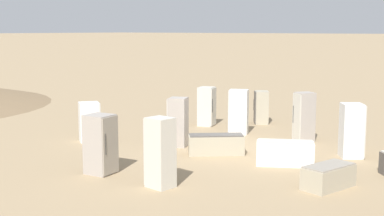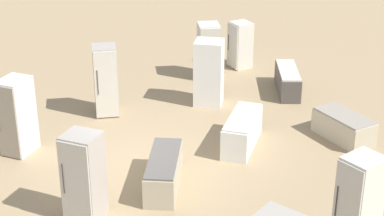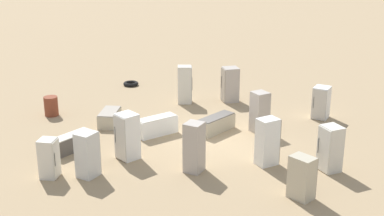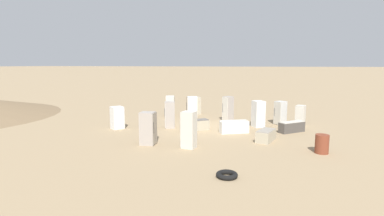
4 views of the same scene
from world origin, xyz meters
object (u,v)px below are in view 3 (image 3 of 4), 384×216
discarded_fridge_2 (194,147)px  discarded_fridge_11 (302,178)px  discarded_fridge_1 (230,85)px  discarded_fridge_10 (127,136)px  discarded_fridge_0 (88,154)px  rusty_barrel (51,106)px  discarded_fridge_5 (216,124)px  discarded_fridge_8 (157,126)px  scrap_tire (131,84)px  discarded_fridge_9 (268,142)px  discarded_fridge_6 (110,118)px  discarded_fridge_7 (49,158)px  discarded_fridge_3 (321,103)px  discarded_fridge_4 (330,149)px  discarded_fridge_14 (260,112)px  discarded_fridge_12 (185,85)px  discarded_fridge_13 (72,142)px

discarded_fridge_2 → discarded_fridge_11: 4.06m
discarded_fridge_1 → discarded_fridge_10: bearing=134.2°
discarded_fridge_0 → discarded_fridge_2: (3.81, -0.02, 0.10)m
rusty_barrel → discarded_fridge_5: bearing=-21.4°
discarded_fridge_0 → discarded_fridge_8: (2.65, 3.72, -0.44)m
discarded_fridge_11 → scrap_tire: size_ratio=1.76×
discarded_fridge_2 → discarded_fridge_9: 2.79m
discarded_fridge_6 → discarded_fridge_7: bearing=82.4°
discarded_fridge_3 → discarded_fridge_9: bearing=87.0°
discarded_fridge_3 → rusty_barrel: bearing=27.4°
discarded_fridge_3 → scrap_tire: (-8.75, 6.31, -0.65)m
discarded_fridge_5 → discarded_fridge_1: bearing=-59.3°
discarded_fridge_4 → discarded_fridge_14: bearing=4.4°
discarded_fridge_0 → discarded_fridge_1: discarded_fridge_1 is taller
discarded_fridge_3 → rusty_barrel: size_ratio=1.64×
discarded_fridge_1 → discarded_fridge_11: size_ratio=1.19×
discarded_fridge_14 → discarded_fridge_11: bearing=-23.9°
discarded_fridge_2 → discarded_fridge_12: size_ratio=0.98×
discarded_fridge_1 → discarded_fridge_11: bearing=175.5°
discarded_fridge_13 → discarded_fridge_10: bearing=-159.5°
discarded_fridge_7 → discarded_fridge_8: 5.43m
discarded_fridge_4 → scrap_tire: (-7.17, 11.76, -0.76)m
discarded_fridge_0 → discarded_fridge_4: bearing=33.6°
discarded_fridge_1 → discarded_fridge_7: 11.12m
discarded_fridge_5 → discarded_fridge_8: 2.58m
discarded_fridge_10 → discarded_fridge_14: bearing=-104.4°
discarded_fridge_7 → discarded_fridge_14: discarded_fridge_14 is taller
discarded_fridge_14 → discarded_fridge_9: bearing=-32.3°
discarded_fridge_4 → discarded_fridge_6: 9.95m
discarded_fridge_5 → discarded_fridge_13: bearing=62.1°
discarded_fridge_10 → discarded_fridge_5: bearing=-93.3°
discarded_fridge_4 → discarded_fridge_6: size_ratio=1.04×
discarded_fridge_0 → discarded_fridge_6: discarded_fridge_0 is taller
discarded_fridge_4 → discarded_fridge_7: (-10.08, 0.57, -0.13)m
discarded_fridge_0 → discarded_fridge_10: size_ratio=0.92×
discarded_fridge_9 → discarded_fridge_13: (-7.39, 2.12, -0.57)m
discarded_fridge_14 → rusty_barrel: discarded_fridge_14 is taller
discarded_fridge_2 → discarded_fridge_4: 4.93m
discarded_fridge_0 → discarded_fridge_10: (1.40, 1.39, 0.07)m
discarded_fridge_9 → rusty_barrel: bearing=-150.1°
discarded_fridge_0 → scrap_tire: bearing=119.1°
discarded_fridge_12 → discarded_fridge_4: bearing=34.0°
discarded_fridge_0 → discarded_fridge_6: (0.58, 5.19, -0.52)m
discarded_fridge_10 → discarded_fridge_8: bearing=-63.7°
scrap_tire → discarded_fridge_14: bearing=-54.2°
discarded_fridge_4 → discarded_fridge_10: bearing=58.0°
discarded_fridge_13 → discarded_fridge_12: bearing=-87.8°
discarded_fridge_2 → discarded_fridge_3: bearing=72.2°
discarded_fridge_5 → discarded_fridge_14: (1.86, -0.22, 0.55)m
discarded_fridge_7 → discarded_fridge_10: bearing=131.1°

